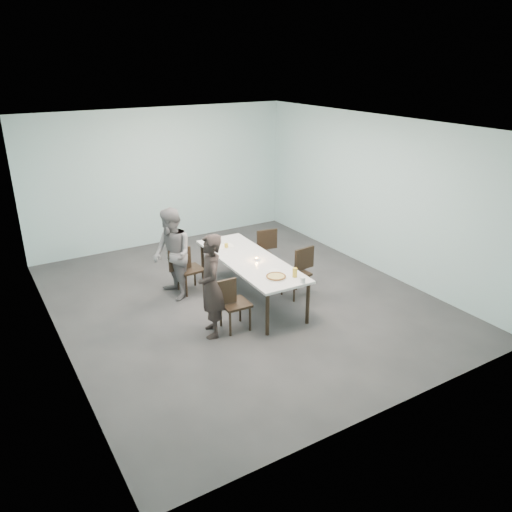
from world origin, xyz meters
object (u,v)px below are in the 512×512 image
chair_near_left (230,301)px  chair_near_right (299,269)px  chair_far_left (186,267)px  amber_tumbler (226,246)px  water_tumbler (303,280)px  table (250,262)px  chair_far_right (262,248)px  side_plate (274,271)px  diner_near (211,286)px  pizza (276,277)px  beer_glass (295,273)px  tealight (257,259)px  diner_far (172,254)px

chair_near_left → chair_near_right: same height
chair_far_left → amber_tumbler: 0.82m
chair_near_right → water_tumbler: chair_near_right is taller
table → amber_tumbler: (-0.09, 0.70, 0.10)m
chair_near_left → chair_far_right: (1.60, 1.67, 0.00)m
table → side_plate: side_plate is taller
chair_near_left → chair_far_right: size_ratio=1.00×
chair_near_right → diner_near: 2.00m
table → chair_near_left: 1.14m
diner_near → pizza: bearing=100.6°
pizza → water_tumbler: 0.45m
chair_far_left → beer_glass: (1.07, -1.82, 0.32)m
chair_far_right → tealight: chair_far_right is taller
chair_near_right → side_plate: bearing=19.1°
side_plate → chair_far_left: bearing=122.5°
table → side_plate: (0.08, -0.64, 0.06)m
chair_far_right → pizza: chair_far_right is taller
chair_near_right → amber_tumbler: (-0.91, 1.01, 0.29)m
chair_near_left → diner_near: (-0.30, 0.04, 0.31)m
chair_far_right → amber_tumbler: chair_far_right is taller
table → diner_far: (-1.12, 0.76, 0.11)m
side_plate → table: bearing=97.0°
beer_glass → amber_tumbler: 1.74m
beer_glass → tealight: bearing=99.4°
diner_near → diner_far: bearing=-161.7°
diner_near → amber_tumbler: size_ratio=20.18×
side_plate → tealight: size_ratio=3.21×
beer_glass → chair_near_right: bearing=49.2°
pizza → beer_glass: beer_glass is taller
diner_far → beer_glass: 2.22m
chair_far_left → pizza: (0.81, -1.69, 0.27)m
chair_far_right → amber_tumbler: bearing=22.1°
chair_far_right → diner_far: bearing=13.8°
beer_glass → water_tumbler: size_ratio=1.67×
diner_far → amber_tumbler: (1.03, -0.06, -0.02)m
beer_glass → chair_far_left: bearing=120.5°
chair_near_right → diner_near: size_ratio=0.54×
diner_near → amber_tumbler: (1.02, 1.44, -0.02)m
chair_far_left → tealight: size_ratio=15.54×
table → pizza: pizza is taller
chair_near_left → side_plate: bearing=11.1°
diner_near → water_tumbler: (1.31, -0.51, -0.01)m
diner_far → beer_glass: diner_far is taller
chair_near_left → chair_far_left: 1.59m
chair_near_left → pizza: chair_near_left is taller
chair_far_right → diner_far: size_ratio=0.54×
chair_near_left → tealight: (0.88, 0.68, 0.27)m
side_plate → amber_tumbler: size_ratio=2.25×
diner_far → pizza: bearing=32.6°
tealight → amber_tumbler: (-0.16, 0.80, 0.02)m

